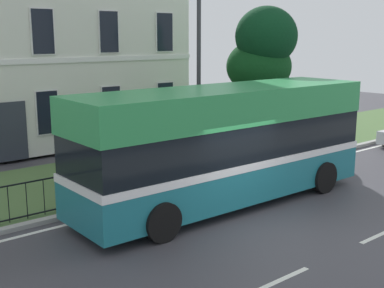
# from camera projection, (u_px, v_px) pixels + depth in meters

# --- Properties ---
(ground_plane) EXTENTS (60.00, 56.00, 0.18)m
(ground_plane) POSITION_uv_depth(u_px,v_px,m) (244.00, 221.00, 13.26)
(ground_plane) COLOR #3F3E44
(iron_verge_railing) EXTENTS (13.45, 0.04, 0.97)m
(iron_verge_railing) POSITION_uv_depth(u_px,v_px,m) (99.00, 185.00, 14.24)
(iron_verge_railing) COLOR black
(iron_verge_railing) RESTS_ON ground_plane
(evergreen_tree) EXTENTS (3.67, 3.67, 5.81)m
(evergreen_tree) POSITION_uv_depth(u_px,v_px,m) (263.00, 89.00, 20.93)
(evergreen_tree) COLOR #423328
(evergreen_tree) RESTS_ON ground_plane
(single_decker_bus) EXTENTS (9.25, 2.65, 3.30)m
(single_decker_bus) POSITION_uv_depth(u_px,v_px,m) (226.00, 144.00, 14.26)
(single_decker_bus) COLOR #1D6E7B
(single_decker_bus) RESTS_ON ground_plane
(street_lamp_post) EXTENTS (0.36, 0.24, 7.09)m
(street_lamp_post) POSITION_uv_depth(u_px,v_px,m) (199.00, 52.00, 16.83)
(street_lamp_post) COLOR #333338
(street_lamp_post) RESTS_ON ground_plane
(litter_bin) EXTENTS (0.52, 0.52, 1.07)m
(litter_bin) POSITION_uv_depth(u_px,v_px,m) (123.00, 175.00, 15.10)
(litter_bin) COLOR black
(litter_bin) RESTS_ON ground_plane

